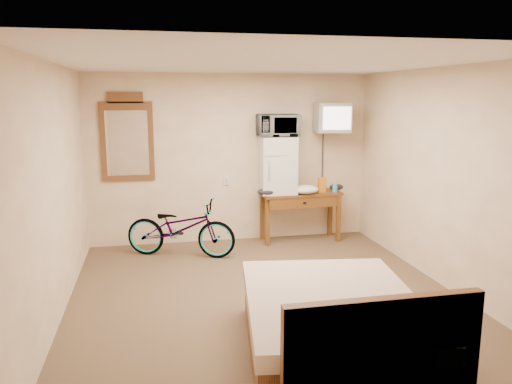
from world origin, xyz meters
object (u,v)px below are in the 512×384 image
at_px(wall_mirror, 127,138).
at_px(desk, 301,201).
at_px(crt_television, 332,118).
at_px(mini_fridge, 278,165).
at_px(bicycle, 181,228).
at_px(bed, 335,325).
at_px(microwave, 278,125).
at_px(blue_cup, 335,188).

bearing_deg(wall_mirror, desk, -6.12).
bearing_deg(desk, crt_television, 2.13).
relative_size(mini_fridge, bicycle, 0.55).
distance_m(desk, bed, 3.48).
bearing_deg(desk, wall_mirror, 173.88).
relative_size(crt_television, bed, 0.29).
xyz_separation_m(desk, bed, (-0.73, -3.39, -0.32)).
bearing_deg(microwave, crt_television, -4.57).
distance_m(mini_fridge, wall_mirror, 2.20).
xyz_separation_m(mini_fridge, blue_cup, (0.87, -0.12, -0.35)).
distance_m(crt_television, wall_mirror, 2.99).
relative_size(microwave, bicycle, 0.38).
relative_size(desk, blue_cup, 9.40).
relative_size(microwave, wall_mirror, 0.46).
height_order(mini_fridge, blue_cup, mini_fridge).
bearing_deg(bicycle, crt_television, -60.09).
bearing_deg(wall_mirror, mini_fridge, -5.47).
relative_size(desk, wall_mirror, 0.97).
distance_m(crt_television, bicycle, 2.74).
xyz_separation_m(crt_television, wall_mirror, (-2.97, 0.25, -0.27)).
xyz_separation_m(mini_fridge, microwave, (0.00, 0.00, 0.58)).
xyz_separation_m(desk, mini_fridge, (-0.35, 0.06, 0.56)).
xyz_separation_m(microwave, crt_television, (0.81, -0.05, 0.10)).
height_order(microwave, blue_cup, microwave).
bearing_deg(crt_television, microwave, 176.80).
bearing_deg(crt_television, bed, -109.35).
distance_m(crt_television, bed, 3.93).
bearing_deg(desk, mini_fridge, 169.96).
xyz_separation_m(microwave, blue_cup, (0.87, -0.12, -0.94)).
bearing_deg(crt_television, wall_mirror, 175.15).
xyz_separation_m(microwave, bicycle, (-1.47, -0.43, -1.35)).
xyz_separation_m(microwave, bed, (-0.38, -3.45, -1.45)).
xyz_separation_m(desk, wall_mirror, (-2.51, 0.27, 0.97)).
bearing_deg(microwave, mini_fridge, -125.11).
xyz_separation_m(desk, microwave, (-0.35, 0.06, 1.14)).
bearing_deg(wall_mirror, blue_cup, -6.12).
distance_m(mini_fridge, bicycle, 1.71).
relative_size(mini_fridge, blue_cup, 6.47).
distance_m(microwave, blue_cup, 1.28).
height_order(desk, crt_television, crt_television).
xyz_separation_m(crt_television, bed, (-1.20, -3.40, -1.56)).
relative_size(blue_cup, bed, 0.06).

